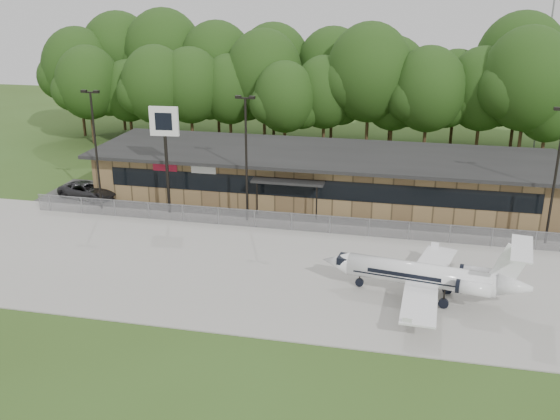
% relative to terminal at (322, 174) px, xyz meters
% --- Properties ---
extents(ground, '(160.00, 160.00, 0.00)m').
position_rel_terminal_xyz_m(ground, '(0.00, -23.94, -2.18)').
color(ground, '#344B1B').
rests_on(ground, ground).
extents(apron, '(64.00, 18.00, 0.08)m').
position_rel_terminal_xyz_m(apron, '(0.00, -15.94, -2.14)').
color(apron, '#9E9B93').
rests_on(apron, ground).
extents(parking_lot, '(50.00, 9.00, 0.06)m').
position_rel_terminal_xyz_m(parking_lot, '(0.00, -4.44, -2.15)').
color(parking_lot, '#383835').
rests_on(parking_lot, ground).
extents(terminal, '(41.00, 11.65, 4.30)m').
position_rel_terminal_xyz_m(terminal, '(0.00, 0.00, 0.00)').
color(terminal, olive).
rests_on(terminal, ground).
extents(fence, '(46.00, 0.04, 1.52)m').
position_rel_terminal_xyz_m(fence, '(0.00, -8.94, -1.40)').
color(fence, gray).
rests_on(fence, ground).
extents(treeline, '(72.00, 12.00, 15.00)m').
position_rel_terminal_xyz_m(treeline, '(0.00, 18.06, 5.32)').
color(treeline, '#1F3E13').
rests_on(treeline, ground).
extents(radio_mast, '(0.20, 0.20, 25.00)m').
position_rel_terminal_xyz_m(radio_mast, '(22.00, 24.06, 10.32)').
color(radio_mast, gray).
rests_on(radio_mast, ground).
extents(light_pole_left, '(1.55, 0.30, 10.23)m').
position_rel_terminal_xyz_m(light_pole_left, '(-18.00, -7.44, 3.80)').
color(light_pole_left, black).
rests_on(light_pole_left, ground).
extents(light_pole_mid, '(1.55, 0.30, 10.23)m').
position_rel_terminal_xyz_m(light_pole_mid, '(-5.00, -7.44, 3.80)').
color(light_pole_mid, black).
rests_on(light_pole_mid, ground).
extents(light_pole_right, '(1.55, 0.30, 10.23)m').
position_rel_terminal_xyz_m(light_pole_right, '(18.00, -7.44, 3.80)').
color(light_pole_right, black).
rests_on(light_pole_right, ground).
extents(business_jet, '(12.70, 11.37, 4.27)m').
position_rel_terminal_xyz_m(business_jet, '(9.30, -18.25, -0.65)').
color(business_jet, white).
rests_on(business_jet, ground).
extents(suv, '(5.86, 3.69, 1.51)m').
position_rel_terminal_xyz_m(suv, '(-20.57, -5.06, -1.42)').
color(suv, '#2E2E30').
rests_on(suv, ground).
extents(pole_sign, '(2.39, 0.45, 9.09)m').
position_rel_terminal_xyz_m(pole_sign, '(-11.89, -7.15, 4.78)').
color(pole_sign, black).
rests_on(pole_sign, ground).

